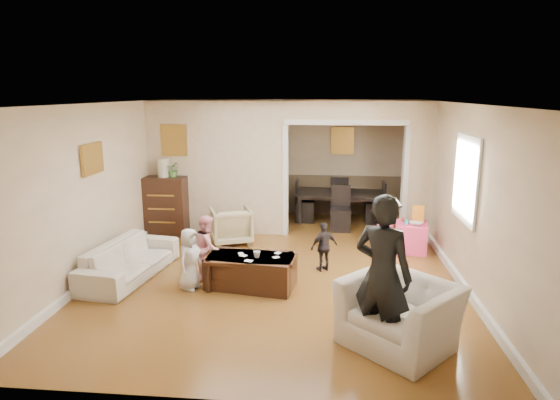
# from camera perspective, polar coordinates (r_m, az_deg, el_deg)

# --- Properties ---
(floor) EXTENTS (7.00, 7.00, 0.00)m
(floor) POSITION_cam_1_polar(r_m,az_deg,el_deg) (7.81, -0.14, -7.86)
(floor) COLOR #956326
(floor) RESTS_ON ground
(partition_left) EXTENTS (2.75, 0.18, 2.60)m
(partition_left) POSITION_cam_1_polar(r_m,az_deg,el_deg) (9.42, -7.47, 3.81)
(partition_left) COLOR beige
(partition_left) RESTS_ON ground
(partition_right) EXTENTS (0.55, 0.18, 2.60)m
(partition_right) POSITION_cam_1_polar(r_m,az_deg,el_deg) (9.36, 16.23, 3.35)
(partition_right) COLOR beige
(partition_right) RESTS_ON ground
(partition_header) EXTENTS (2.22, 0.18, 0.35)m
(partition_header) POSITION_cam_1_polar(r_m,az_deg,el_deg) (9.09, 8.00, 10.61)
(partition_header) COLOR beige
(partition_header) RESTS_ON partition_right
(window_pane) EXTENTS (0.03, 0.95, 1.10)m
(window_pane) POSITION_cam_1_polar(r_m,az_deg,el_deg) (7.27, 21.51, 2.35)
(window_pane) COLOR white
(window_pane) RESTS_ON ground
(framed_art_partition) EXTENTS (0.45, 0.03, 0.55)m
(framed_art_partition) POSITION_cam_1_polar(r_m,az_deg,el_deg) (9.47, -12.61, 7.02)
(framed_art_partition) COLOR brown
(framed_art_partition) RESTS_ON partition_left
(framed_art_sofa_wall) EXTENTS (0.03, 0.55, 0.40)m
(framed_art_sofa_wall) POSITION_cam_1_polar(r_m,az_deg,el_deg) (7.55, -21.62, 4.63)
(framed_art_sofa_wall) COLOR brown
(framed_art_alcove) EXTENTS (0.45, 0.03, 0.55)m
(framed_art_alcove) POSITION_cam_1_polar(r_m,az_deg,el_deg) (10.77, 7.49, 7.09)
(framed_art_alcove) COLOR brown
(sofa) EXTENTS (1.00, 1.96, 0.55)m
(sofa) POSITION_cam_1_polar(r_m,az_deg,el_deg) (7.61, -17.61, -6.85)
(sofa) COLOR beige
(sofa) RESTS_ON ground
(armchair_back) EXTENTS (0.92, 0.93, 0.67)m
(armchair_back) POSITION_cam_1_polar(r_m,az_deg,el_deg) (8.89, -5.89, -3.06)
(armchair_back) COLOR #C2B686
(armchair_back) RESTS_ON ground
(armchair_front) EXTENTS (1.50, 1.49, 0.74)m
(armchair_front) POSITION_cam_1_polar(r_m,az_deg,el_deg) (5.54, 14.15, -13.16)
(armchair_front) COLOR beige
(armchair_front) RESTS_ON ground
(dresser) EXTENTS (0.84, 0.47, 1.16)m
(dresser) POSITION_cam_1_polar(r_m,az_deg,el_deg) (9.57, -13.59, -0.70)
(dresser) COLOR black
(dresser) RESTS_ON ground
(table_lamp) EXTENTS (0.22, 0.22, 0.36)m
(table_lamp) POSITION_cam_1_polar(r_m,az_deg,el_deg) (9.43, -13.83, 3.79)
(table_lamp) COLOR beige
(table_lamp) RESTS_ON dresser
(potted_plant) EXTENTS (0.27, 0.23, 0.30)m
(potted_plant) POSITION_cam_1_polar(r_m,az_deg,el_deg) (9.37, -12.66, 3.61)
(potted_plant) COLOR #41682E
(potted_plant) RESTS_ON dresser
(coffee_table) EXTENTS (1.33, 0.82, 0.47)m
(coffee_table) POSITION_cam_1_polar(r_m,az_deg,el_deg) (6.94, -3.53, -8.56)
(coffee_table) COLOR #341B10
(coffee_table) RESTS_ON ground
(coffee_cup) EXTENTS (0.12, 0.12, 0.09)m
(coffee_cup) POSITION_cam_1_polar(r_m,az_deg,el_deg) (6.78, -2.79, -6.54)
(coffee_cup) COLOR silver
(coffee_cup) RESTS_ON coffee_table
(play_table) EXTENTS (0.61, 0.61, 0.51)m
(play_table) POSITION_cam_1_polar(r_m,az_deg,el_deg) (8.71, 15.44, -4.34)
(play_table) COLOR #F94180
(play_table) RESTS_ON ground
(cereal_box) EXTENTS (0.21, 0.10, 0.30)m
(cereal_box) POSITION_cam_1_polar(r_m,az_deg,el_deg) (8.72, 16.26, -1.60)
(cereal_box) COLOR yellow
(cereal_box) RESTS_ON play_table
(cyan_cup) EXTENTS (0.08, 0.08, 0.08)m
(cyan_cup) POSITION_cam_1_polar(r_m,az_deg,el_deg) (8.56, 14.96, -2.54)
(cyan_cup) COLOR #24ABB4
(cyan_cup) RESTS_ON play_table
(toy_block) EXTENTS (0.09, 0.07, 0.05)m
(toy_block) POSITION_cam_1_polar(r_m,az_deg,el_deg) (8.73, 14.64, -2.34)
(toy_block) COLOR red
(toy_block) RESTS_ON play_table
(play_bowl) EXTENTS (0.25, 0.25, 0.05)m
(play_bowl) POSITION_cam_1_polar(r_m,az_deg,el_deg) (8.53, 16.02, -2.76)
(play_bowl) COLOR silver
(play_bowl) RESTS_ON play_table
(dining_table) EXTENTS (1.89, 1.12, 0.64)m
(dining_table) POSITION_cam_1_polar(r_m,az_deg,el_deg) (10.34, 7.16, -0.89)
(dining_table) COLOR black
(dining_table) RESTS_ON ground
(adult_person) EXTENTS (0.77, 0.70, 1.76)m
(adult_person) POSITION_cam_1_polar(r_m,az_deg,el_deg) (5.16, 12.20, -8.81)
(adult_person) COLOR black
(adult_person) RESTS_ON ground
(child_kneel_a) EXTENTS (0.42, 0.51, 0.90)m
(child_kneel_a) POSITION_cam_1_polar(r_m,az_deg,el_deg) (6.90, -10.79, -6.98)
(child_kneel_a) COLOR silver
(child_kneel_a) RESTS_ON ground
(child_kneel_b) EXTENTS (0.45, 0.53, 0.97)m
(child_kneel_b) POSITION_cam_1_polar(r_m,az_deg,el_deg) (7.26, -8.69, -5.57)
(child_kneel_b) COLOR pink
(child_kneel_b) RESTS_ON ground
(child_toddler) EXTENTS (0.49, 0.40, 0.79)m
(child_toddler) POSITION_cam_1_polar(r_m,az_deg,el_deg) (7.51, 5.31, -5.58)
(child_toddler) COLOR black
(child_toddler) RESTS_ON ground
(craft_papers) EXTENTS (0.64, 0.49, 0.00)m
(craft_papers) POSITION_cam_1_polar(r_m,az_deg,el_deg) (6.84, -2.77, -6.75)
(craft_papers) COLOR white
(craft_papers) RESTS_ON coffee_table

